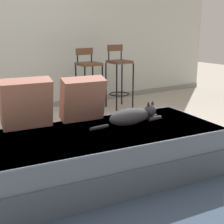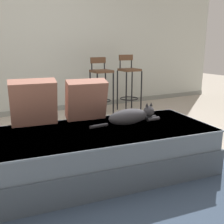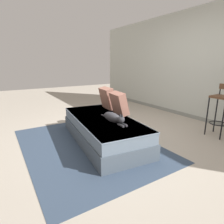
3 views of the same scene
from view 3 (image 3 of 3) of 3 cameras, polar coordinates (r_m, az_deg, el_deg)
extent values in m
plane|color=#A89E8E|center=(3.60, 2.80, -7.33)|extent=(16.00, 16.00, 0.00)
cube|color=#B7BCB2|center=(4.98, 25.36, 12.78)|extent=(8.00, 0.10, 2.60)
cube|color=gray|center=(5.10, 23.49, -1.34)|extent=(8.00, 0.02, 0.09)
cube|color=#334256|center=(3.28, -7.44, -9.65)|extent=(2.74, 1.99, 0.01)
cube|color=#44505B|center=(3.36, -2.83, -6.75)|extent=(2.13, 1.12, 0.24)
cube|color=slate|center=(3.28, -2.88, -3.26)|extent=(2.08, 1.08, 0.18)
cube|color=slate|center=(3.26, -2.89, -1.85)|extent=(2.10, 1.09, 0.02)
cube|color=#936051|center=(3.84, -1.37, 4.25)|extent=(0.45, 0.29, 0.44)
cube|color=#936051|center=(3.39, 2.15, 2.64)|extent=(0.42, 0.28, 0.42)
ellipsoid|color=#333338|center=(3.01, 0.05, -1.58)|extent=(0.42, 0.18, 0.15)
sphere|color=#333338|center=(2.81, 2.77, -2.31)|extent=(0.11, 0.11, 0.11)
cone|color=black|center=(2.81, 2.50, -0.77)|extent=(0.03, 0.03, 0.04)
cone|color=black|center=(2.77, 3.08, -1.00)|extent=(0.03, 0.03, 0.04)
cylinder|color=#333338|center=(2.79, 2.70, -4.07)|extent=(0.14, 0.04, 0.04)
cylinder|color=#333338|center=(2.82, 3.68, -3.85)|extent=(0.14, 0.04, 0.04)
cylinder|color=black|center=(3.28, -2.39, -1.19)|extent=(0.18, 0.03, 0.03)
cylinder|color=black|center=(3.99, 26.95, -1.23)|extent=(0.02, 0.02, 0.73)
cylinder|color=black|center=(3.85, 30.67, -2.21)|extent=(0.02, 0.02, 0.73)
cylinder|color=black|center=(4.24, 29.04, -0.62)|extent=(0.02, 0.02, 0.73)
torus|color=black|center=(4.07, 29.60, -3.02)|extent=(0.31, 0.31, 0.02)
cube|color=brown|center=(3.97, 30.52, 3.97)|extent=(0.32, 0.32, 0.04)
cylinder|color=black|center=(4.12, 30.04, 5.48)|extent=(0.02, 0.02, 0.20)
camera|label=1|loc=(4.08, -41.80, 10.08)|focal=50.00mm
camera|label=2|loc=(3.76, -40.60, 8.40)|focal=42.00mm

